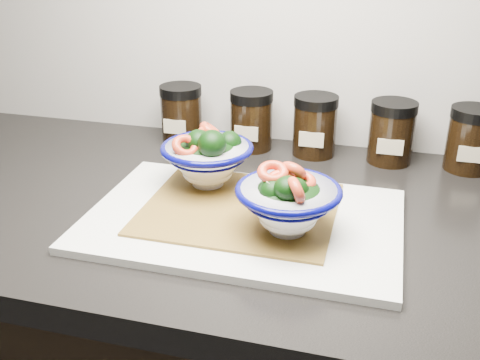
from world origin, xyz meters
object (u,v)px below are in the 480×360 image
(bowl_left, at_px, (208,157))
(spice_jar_b, at_px, (251,120))
(spice_jar_a, at_px, (181,114))
(spice_jar_e, at_px, (471,139))
(bowl_right, at_px, (288,202))
(spice_jar_c, at_px, (315,125))
(cutting_board, at_px, (243,220))
(spice_jar_d, at_px, (392,132))

(bowl_left, xyz_separation_m, spice_jar_b, (0.02, 0.21, -0.01))
(spice_jar_a, distance_m, spice_jar_e, 0.54)
(bowl_right, bearing_deg, spice_jar_c, 92.02)
(spice_jar_b, bearing_deg, spice_jar_e, 0.00)
(bowl_left, bearing_deg, spice_jar_b, 85.17)
(bowl_right, xyz_separation_m, spice_jar_e, (0.26, 0.33, -0.00))
(spice_jar_b, xyz_separation_m, spice_jar_c, (0.12, 0.00, 0.00))
(bowl_right, relative_size, spice_jar_a, 1.27)
(spice_jar_c, bearing_deg, spice_jar_b, 180.00)
(cutting_board, xyz_separation_m, spice_jar_d, (0.20, 0.30, 0.05))
(spice_jar_c, bearing_deg, cutting_board, -101.19)
(bowl_right, xyz_separation_m, spice_jar_c, (-0.01, 0.33, -0.00))
(spice_jar_b, bearing_deg, cutting_board, -77.97)
(spice_jar_a, height_order, spice_jar_c, same)
(bowl_right, bearing_deg, spice_jar_a, 130.03)
(spice_jar_b, distance_m, spice_jar_d, 0.26)
(cutting_board, distance_m, spice_jar_a, 0.36)
(bowl_right, distance_m, spice_jar_c, 0.33)
(spice_jar_d, bearing_deg, spice_jar_a, 180.00)
(spice_jar_a, xyz_separation_m, spice_jar_d, (0.40, 0.00, 0.00))
(spice_jar_b, bearing_deg, spice_jar_c, 0.00)
(bowl_left, xyz_separation_m, spice_jar_e, (0.41, 0.21, -0.01))
(bowl_right, distance_m, spice_jar_e, 0.42)
(cutting_board, distance_m, spice_jar_d, 0.36)
(bowl_left, relative_size, spice_jar_d, 1.30)
(bowl_right, relative_size, spice_jar_e, 1.27)
(spice_jar_e, bearing_deg, spice_jar_a, 180.00)
(spice_jar_a, bearing_deg, spice_jar_b, 0.00)
(spice_jar_a, bearing_deg, bowl_left, -59.67)
(spice_jar_a, distance_m, spice_jar_b, 0.14)
(spice_jar_a, distance_m, spice_jar_c, 0.26)
(bowl_left, xyz_separation_m, bowl_right, (0.15, -0.12, -0.00))
(spice_jar_b, height_order, spice_jar_c, same)
(spice_jar_d, bearing_deg, spice_jar_b, 180.00)
(cutting_board, distance_m, bowl_right, 0.09)
(bowl_left, xyz_separation_m, spice_jar_c, (0.14, 0.21, -0.01))
(bowl_right, height_order, spice_jar_e, bowl_right)
(bowl_left, distance_m, spice_jar_e, 0.46)
(bowl_left, height_order, spice_jar_d, bowl_left)
(spice_jar_d, distance_m, spice_jar_e, 0.13)
(bowl_left, relative_size, spice_jar_c, 1.30)
(cutting_board, xyz_separation_m, spice_jar_b, (-0.06, 0.30, 0.05))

